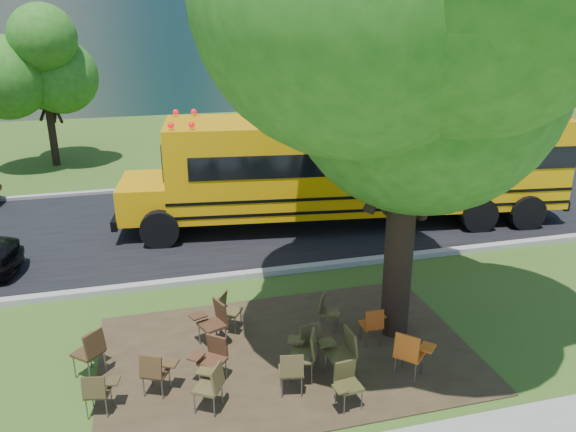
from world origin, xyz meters
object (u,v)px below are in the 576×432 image
object	(u,v)px
chair_13	(373,322)
chair_4	(293,368)
chair_6	(342,349)
chair_8	(91,348)
school_bus	(362,163)
chair_1	(156,370)
chair_10	(228,308)
chair_3	(212,355)
chair_12	(327,309)
chair_0	(98,390)
chair_7	(410,351)
chair_14	(306,349)
chair_9	(214,319)
chair_2	(211,383)
chair_5	(347,381)
chair_11	(308,337)
main_tree	(414,41)

from	to	relation	value
chair_13	chair_4	bearing A→B (deg)	-149.83
chair_6	chair_13	size ratio (longest dim) A/B	1.19
chair_13	chair_8	bearing A→B (deg)	176.85
school_bus	chair_1	distance (m)	9.80
chair_4	chair_10	world-z (taller)	chair_4
chair_3	chair_6	xyz separation A→B (m)	(2.24, -0.49, 0.06)
chair_1	chair_12	xyz separation A→B (m)	(3.47, 1.27, -0.04)
chair_1	chair_8	distance (m)	1.38
school_bus	chair_13	world-z (taller)	school_bus
chair_0	chair_8	xyz separation A→B (m)	(-0.16, 1.13, 0.09)
chair_4	chair_7	bearing A→B (deg)	7.30
chair_14	chair_8	bearing A→B (deg)	98.38
chair_4	chair_9	size ratio (longest dim) A/B	0.89
chair_1	chair_2	xyz separation A→B (m)	(0.86, -0.62, 0.02)
chair_4	chair_9	distance (m)	2.15
chair_0	chair_12	bearing A→B (deg)	31.33
chair_5	chair_13	world-z (taller)	chair_5
chair_4	chair_10	xyz separation A→B (m)	(-0.73, 2.36, -0.02)
chair_6	chair_7	distance (m)	1.19
chair_11	chair_13	distance (m)	1.43
chair_12	chair_13	distance (m)	1.02
chair_0	chair_11	bearing A→B (deg)	20.26
chair_0	chair_9	distance (m)	2.60
school_bus	chair_4	size ratio (longest dim) A/B	15.86
school_bus	chair_0	world-z (taller)	school_bus
school_bus	chair_14	distance (m)	8.42
chair_8	chair_9	world-z (taller)	chair_9
chair_3	chair_1	bearing A→B (deg)	48.86
main_tree	chair_0	bearing A→B (deg)	-168.84
main_tree	chair_5	bearing A→B (deg)	-132.20
chair_10	chair_11	world-z (taller)	chair_11
chair_2	chair_8	bearing A→B (deg)	83.05
chair_8	school_bus	bearing A→B (deg)	-7.16
chair_0	chair_10	bearing A→B (deg)	52.26
chair_8	chair_14	distance (m)	3.82
school_bus	chair_12	distance (m)	6.79
school_bus	main_tree	bearing A→B (deg)	-98.39
chair_5	chair_4	bearing A→B (deg)	-40.28
chair_2	chair_7	world-z (taller)	chair_7
chair_1	chair_6	xyz separation A→B (m)	(3.22, -0.32, 0.07)
chair_1	chair_12	world-z (taller)	chair_1
chair_3	chair_4	world-z (taller)	chair_3
chair_0	school_bus	bearing A→B (deg)	56.80
chair_2	chair_14	distance (m)	1.80
chair_6	chair_11	world-z (taller)	chair_6
school_bus	chair_13	bearing A→B (deg)	-102.39
chair_0	chair_14	world-z (taller)	chair_14
chair_0	chair_2	distance (m)	1.81
chair_8	chair_13	size ratio (longest dim) A/B	1.16
school_bus	chair_5	world-z (taller)	school_bus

